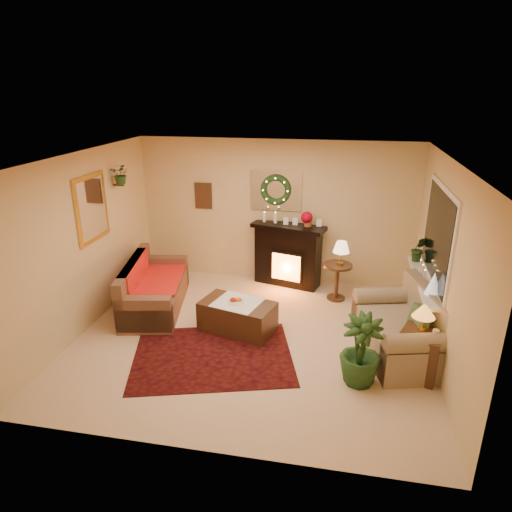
% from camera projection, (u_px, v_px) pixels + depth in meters
% --- Properties ---
extents(floor, '(5.00, 5.00, 0.00)m').
position_uv_depth(floor, '(251.00, 338.00, 6.67)').
color(floor, beige).
rests_on(floor, ground).
extents(ceiling, '(5.00, 5.00, 0.00)m').
position_uv_depth(ceiling, '(251.00, 158.00, 5.75)').
color(ceiling, white).
rests_on(ceiling, ground).
extents(wall_back, '(5.00, 5.00, 0.00)m').
position_uv_depth(wall_back, '(276.00, 212.00, 8.28)').
color(wall_back, '#EFD88C').
rests_on(wall_back, ground).
extents(wall_front, '(5.00, 5.00, 0.00)m').
position_uv_depth(wall_front, '(202.00, 339.00, 4.14)').
color(wall_front, '#EFD88C').
rests_on(wall_front, ground).
extents(wall_left, '(4.50, 4.50, 0.00)m').
position_uv_depth(wall_left, '(83.00, 243.00, 6.65)').
color(wall_left, '#EFD88C').
rests_on(wall_left, ground).
extents(wall_right, '(4.50, 4.50, 0.00)m').
position_uv_depth(wall_right, '(445.00, 268.00, 5.77)').
color(wall_right, '#EFD88C').
rests_on(wall_right, ground).
extents(area_rug, '(2.48, 2.12, 0.01)m').
position_uv_depth(area_rug, '(213.00, 356.00, 6.21)').
color(area_rug, '#410F0D').
rests_on(area_rug, floor).
extents(sofa, '(1.18, 2.00, 0.81)m').
position_uv_depth(sofa, '(155.00, 283.00, 7.45)').
color(sofa, brown).
rests_on(sofa, floor).
extents(red_throw, '(0.83, 1.35, 0.02)m').
position_uv_depth(red_throw, '(156.00, 278.00, 7.59)').
color(red_throw, '#E84731').
rests_on(red_throw, sofa).
extents(fireplace, '(1.22, 0.65, 1.07)m').
position_uv_depth(fireplace, '(288.00, 256.00, 8.30)').
color(fireplace, black).
rests_on(fireplace, floor).
extents(poinsettia, '(0.21, 0.21, 0.21)m').
position_uv_depth(poinsettia, '(307.00, 217.00, 7.95)').
color(poinsettia, '#B4001A').
rests_on(poinsettia, fireplace).
extents(mantel_candle_a, '(0.06, 0.06, 0.17)m').
position_uv_depth(mantel_candle_a, '(264.00, 217.00, 8.12)').
color(mantel_candle_a, white).
rests_on(mantel_candle_a, fireplace).
extents(mantel_candle_b, '(0.06, 0.06, 0.19)m').
position_uv_depth(mantel_candle_b, '(275.00, 218.00, 8.08)').
color(mantel_candle_b, '#FFEECA').
rests_on(mantel_candle_b, fireplace).
extents(mantel_mirror, '(0.92, 0.02, 0.72)m').
position_uv_depth(mantel_mirror, '(276.00, 191.00, 8.12)').
color(mantel_mirror, white).
rests_on(mantel_mirror, wall_back).
extents(wreath, '(0.55, 0.11, 0.55)m').
position_uv_depth(wreath, '(276.00, 190.00, 8.07)').
color(wreath, '#194719').
rests_on(wreath, wall_back).
extents(wall_art, '(0.32, 0.03, 0.48)m').
position_uv_depth(wall_art, '(204.00, 196.00, 8.41)').
color(wall_art, '#381E11').
rests_on(wall_art, wall_back).
extents(gold_mirror, '(0.03, 0.84, 1.00)m').
position_uv_depth(gold_mirror, '(92.00, 208.00, 6.76)').
color(gold_mirror, gold).
rests_on(gold_mirror, wall_left).
extents(hanging_plant, '(0.33, 0.28, 0.36)m').
position_uv_depth(hanging_plant, '(122.00, 184.00, 7.35)').
color(hanging_plant, '#194719').
rests_on(hanging_plant, wall_left).
extents(loveseat, '(1.28, 1.76, 0.92)m').
position_uv_depth(loveseat, '(401.00, 326.00, 6.15)').
color(loveseat, tan).
rests_on(loveseat, floor).
extents(window_frame, '(0.03, 1.86, 1.36)m').
position_uv_depth(window_frame, '(438.00, 236.00, 6.19)').
color(window_frame, white).
rests_on(window_frame, wall_right).
extents(window_glass, '(0.02, 1.70, 1.22)m').
position_uv_depth(window_glass, '(437.00, 235.00, 6.19)').
color(window_glass, black).
rests_on(window_glass, wall_right).
extents(window_sill, '(0.22, 1.86, 0.04)m').
position_uv_depth(window_sill, '(424.00, 281.00, 6.44)').
color(window_sill, white).
rests_on(window_sill, wall_right).
extents(mini_tree, '(0.21, 0.21, 0.31)m').
position_uv_depth(mini_tree, '(434.00, 284.00, 5.94)').
color(mini_tree, white).
rests_on(mini_tree, window_sill).
extents(sill_plant, '(0.29, 0.23, 0.53)m').
position_uv_depth(sill_plant, '(419.00, 250.00, 7.03)').
color(sill_plant, '#224B23').
rests_on(sill_plant, window_sill).
extents(side_table_round, '(0.57, 0.57, 0.64)m').
position_uv_depth(side_table_round, '(337.00, 281.00, 7.78)').
color(side_table_round, '#4E2F10').
rests_on(side_table_round, floor).
extents(lamp_cream, '(0.27, 0.27, 0.42)m').
position_uv_depth(lamp_cream, '(341.00, 252.00, 7.54)').
color(lamp_cream, '#ECB988').
rests_on(lamp_cream, side_table_round).
extents(end_table_square, '(0.64, 0.64, 0.60)m').
position_uv_depth(end_table_square, '(420.00, 356.00, 5.74)').
color(end_table_square, '#4F2615').
rests_on(end_table_square, floor).
extents(lamp_tiffany, '(0.28, 0.28, 0.41)m').
position_uv_depth(lamp_tiffany, '(423.00, 321.00, 5.60)').
color(lamp_tiffany, orange).
rests_on(lamp_tiffany, end_table_square).
extents(coffee_table, '(1.20, 0.86, 0.45)m').
position_uv_depth(coffee_table, '(238.00, 317.00, 6.81)').
color(coffee_table, '#36190E').
rests_on(coffee_table, floor).
extents(fruit_bowl, '(0.25, 0.25, 0.06)m').
position_uv_depth(fruit_bowl, '(236.00, 303.00, 6.72)').
color(fruit_bowl, white).
rests_on(fruit_bowl, coffee_table).
extents(floor_palm, '(1.69, 1.69, 2.71)m').
position_uv_depth(floor_palm, '(361.00, 350.00, 5.52)').
color(floor_palm, '#204524').
rests_on(floor_palm, floor).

